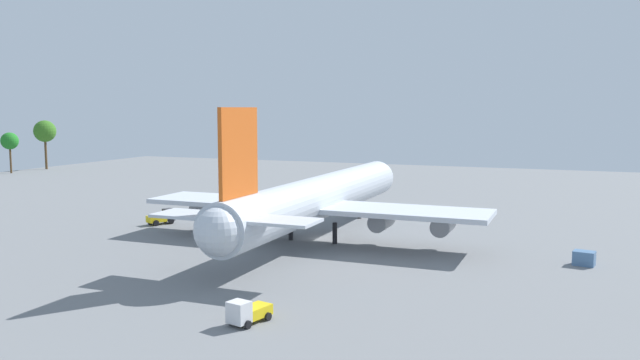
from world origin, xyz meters
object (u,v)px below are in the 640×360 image
(cargo_container_aft, at_px, (584,258))
(safety_cone_nose, at_px, (377,208))
(fuel_truck, at_px, (162,217))
(cargo_loader, at_px, (247,312))
(cargo_airplane, at_px, (319,198))

(cargo_container_aft, xyz_separation_m, safety_cone_nose, (33.15, 37.50, -0.60))
(fuel_truck, distance_m, cargo_loader, 55.56)
(cargo_container_aft, relative_size, safety_cone_nose, 4.53)
(cargo_loader, distance_m, cargo_container_aft, 46.08)
(fuel_truck, height_order, cargo_loader, fuel_truck)
(cargo_loader, xyz_separation_m, cargo_container_aft, (35.74, -29.08, -0.18))
(cargo_container_aft, distance_m, safety_cone_nose, 50.05)
(fuel_truck, xyz_separation_m, cargo_loader, (-40.24, -38.31, -0.11))
(cargo_container_aft, bearing_deg, cargo_airplane, 84.93)
(fuel_truck, bearing_deg, cargo_container_aft, -93.82)
(cargo_airplane, distance_m, cargo_loader, 40.34)
(cargo_loader, bearing_deg, cargo_container_aft, -39.13)
(cargo_airplane, distance_m, cargo_container_aft, 38.16)
(fuel_truck, bearing_deg, cargo_airplane, -92.23)
(cargo_airplane, height_order, cargo_loader, cargo_airplane)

